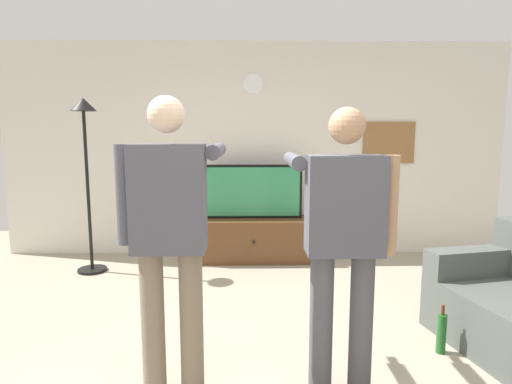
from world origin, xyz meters
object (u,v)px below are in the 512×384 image
object	(u,v)px
wall_clock	(253,84)
person_standing_nearer_lamp	(170,229)
beverage_bottle	(441,333)
tv_stand	(253,239)
person_standing_nearer_couch	(343,234)
framed_picture	(389,143)
television	(253,191)
floor_lamp	(86,149)

from	to	relation	value
wall_clock	person_standing_nearer_lamp	xyz separation A→B (m)	(-0.51, -2.94, -1.17)
wall_clock	beverage_bottle	xyz separation A→B (m)	(1.32, -2.54, -2.03)
tv_stand	wall_clock	bearing A→B (deg)	90.00
person_standing_nearer_couch	beverage_bottle	distance (m)	1.24
tv_stand	framed_picture	size ratio (longest dim) A/B	2.09
television	person_standing_nearer_couch	size ratio (longest dim) A/B	0.70
tv_stand	wall_clock	world-z (taller)	wall_clock
person_standing_nearer_lamp	person_standing_nearer_couch	bearing A→B (deg)	-0.76
tv_stand	television	size ratio (longest dim) A/B	1.15
television	framed_picture	xyz separation A→B (m)	(1.73, 0.25, 0.59)
tv_stand	person_standing_nearer_lamp	size ratio (longest dim) A/B	0.78
tv_stand	beverage_bottle	world-z (taller)	tv_stand
person_standing_nearer_lamp	floor_lamp	bearing A→B (deg)	120.91
framed_picture	beverage_bottle	xyz separation A→B (m)	(-0.41, -2.55, -1.30)
tv_stand	beverage_bottle	size ratio (longest dim) A/B	3.87
person_standing_nearer_lamp	person_standing_nearer_couch	xyz separation A→B (m)	(1.01, -0.01, -0.03)
floor_lamp	beverage_bottle	size ratio (longest dim) A/B	5.47
television	person_standing_nearer_couch	distance (m)	2.76
tv_stand	television	xyz separation A→B (m)	(0.00, 0.05, 0.59)
person_standing_nearer_couch	framed_picture	bearing A→B (deg)	67.43
television	beverage_bottle	bearing A→B (deg)	-60.08
tv_stand	person_standing_nearer_couch	distance (m)	2.80
person_standing_nearer_lamp	framed_picture	bearing A→B (deg)	52.70
person_standing_nearer_couch	floor_lamp	bearing A→B (deg)	136.26
tv_stand	beverage_bottle	bearing A→B (deg)	-59.57
tv_stand	floor_lamp	xyz separation A→B (m)	(-1.85, -0.41, 1.13)
floor_lamp	person_standing_nearer_lamp	xyz separation A→B (m)	(1.34, -2.24, -0.38)
framed_picture	person_standing_nearer_lamp	xyz separation A→B (m)	(-2.24, -2.95, -0.44)
wall_clock	beverage_bottle	size ratio (longest dim) A/B	0.70
framed_picture	person_standing_nearer_lamp	size ratio (longest dim) A/B	0.37
person_standing_nearer_couch	person_standing_nearer_lamp	bearing A→B (deg)	179.24
person_standing_nearer_couch	television	bearing A→B (deg)	100.52
television	person_standing_nearer_lamp	distance (m)	2.75
person_standing_nearer_lamp	beverage_bottle	size ratio (longest dim) A/B	4.98
tv_stand	person_standing_nearer_lamp	xyz separation A→B (m)	(-0.51, -2.65, 0.75)
tv_stand	floor_lamp	size ratio (longest dim) A/B	0.71
tv_stand	floor_lamp	world-z (taller)	floor_lamp
tv_stand	framed_picture	bearing A→B (deg)	9.66
television	person_standing_nearer_couch	bearing A→B (deg)	-79.48
framed_picture	beverage_bottle	world-z (taller)	framed_picture
tv_stand	beverage_bottle	xyz separation A→B (m)	(1.32, -2.25, -0.11)
framed_picture	person_standing_nearer_couch	distance (m)	3.24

